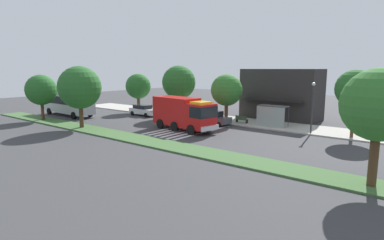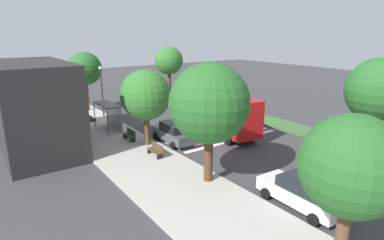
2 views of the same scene
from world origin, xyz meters
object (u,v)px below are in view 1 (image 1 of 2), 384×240
median_tree_far_west (41,90)px  median_tree_center (379,105)px  sidewalk_tree_east (355,89)px  median_tree_west (80,88)px  bus_stop_shelter (272,112)px  sidewalk_tree_far_west (138,86)px  parked_car_mid (213,118)px  transit_bus (68,102)px  street_lamp (312,103)px  parked_car_west (143,110)px  sidewalk_tree_west (179,83)px  bench_west_of_shelter (212,116)px  bench_near_shelter (242,119)px  sidewalk_tree_center (227,90)px  fire_truck (184,112)px

median_tree_far_west → median_tree_center: median_tree_center is taller
sidewalk_tree_east → median_tree_west: median_tree_west is taller
bus_stop_shelter → sidewalk_tree_far_west: size_ratio=0.58×
parked_car_mid → transit_bus: transit_bus is taller
street_lamp → sidewalk_tree_east: bearing=5.9°
transit_bus → median_tree_center: 41.06m
parked_car_west → sidewalk_tree_far_west: 5.26m
parked_car_mid → median_tree_far_west: bearing=-148.6°
parked_car_west → bus_stop_shelter: size_ratio=1.36×
sidewalk_tree_west → street_lamp: bearing=-1.2°
median_tree_far_west → transit_bus: bearing=106.6°
bench_west_of_shelter → sidewalk_tree_west: bearing=-172.9°
bench_near_shelter → bus_stop_shelter: bearing=0.5°
transit_bus → bench_west_of_shelter: 21.57m
transit_bus → street_lamp: bearing=-164.0°
bench_west_of_shelter → median_tree_far_west: size_ratio=0.27×
bus_stop_shelter → sidewalk_tree_west: sidewalk_tree_west is taller
street_lamp → sidewalk_tree_east: size_ratio=0.80×
transit_bus → sidewalk_tree_west: 16.75m
median_tree_far_west → bus_stop_shelter: bearing=28.9°
sidewalk_tree_center → median_tree_west: (-11.14, -13.78, 0.56)m
transit_bus → median_tree_center: median_tree_center is taller
sidewalk_tree_west → sidewalk_tree_east: (22.87, -0.00, -0.01)m
bus_stop_shelter → sidewalk_tree_far_west: 22.64m
sidewalk_tree_east → median_tree_west: size_ratio=0.95×
parked_car_mid → transit_bus: bearing=-160.6°
fire_truck → parked_car_mid: bearing=93.0°
fire_truck → sidewalk_tree_center: bearing=90.0°
bench_near_shelter → median_tree_west: median_tree_west is taller
sidewalk_tree_east → parked_car_west: bearing=-175.5°
parked_car_west → bench_west_of_shelter: bearing=17.4°
street_lamp → transit_bus: bearing=-165.0°
bus_stop_shelter → sidewalk_tree_center: size_ratio=0.57×
median_tree_west → street_lamp: bearing=31.2°
parked_car_mid → sidewalk_tree_east: (15.41, 2.20, 4.07)m
fire_truck → bench_near_shelter: fire_truck is taller
bench_west_of_shelter → sidewalk_tree_far_west: 14.47m
parked_car_west → median_tree_far_west: bearing=-119.8°
sidewalk_tree_east → bench_near_shelter: bearing=177.0°
bench_near_shelter → bench_west_of_shelter: size_ratio=1.00×
sidewalk_tree_center → sidewalk_tree_east: (14.85, 0.00, 0.75)m
fire_truck → median_tree_center: (19.95, -6.61, 2.84)m
street_lamp → median_tree_far_west: 34.07m
sidewalk_tree_west → median_tree_west: bearing=-102.7°
sidewalk_tree_center → sidewalk_tree_east: sidewalk_tree_east is taller
parked_car_mid → bench_near_shelter: size_ratio=2.83×
bench_west_of_shelter → median_tree_center: bearing=-33.8°
parked_car_mid → sidewalk_tree_west: sidewalk_tree_west is taller
sidewalk_tree_east → median_tree_far_west: size_ratio=1.12×
parked_car_west → transit_bus: 11.14m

